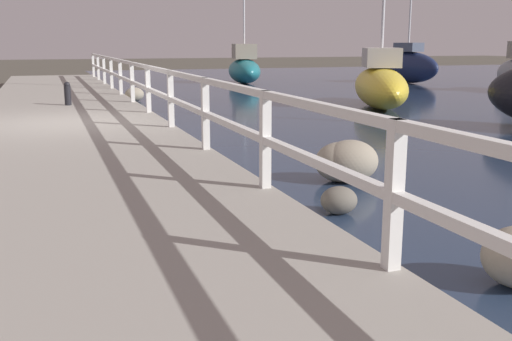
% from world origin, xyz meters
% --- Properties ---
extents(ground_plane, '(120.00, 120.00, 0.00)m').
position_xyz_m(ground_plane, '(0.00, 0.00, 0.00)').
color(ground_plane, '#4C473D').
extents(dock_walkway, '(3.66, 36.00, 0.36)m').
position_xyz_m(dock_walkway, '(0.00, 0.00, 0.18)').
color(dock_walkway, '#9E998E').
rests_on(dock_walkway, ground).
extents(railing, '(0.10, 32.50, 1.04)m').
position_xyz_m(railing, '(1.73, -0.00, 1.06)').
color(railing, white).
rests_on(railing, dock_walkway).
extents(boulder_near_dock, '(0.42, 0.38, 0.31)m').
position_xyz_m(boulder_near_dock, '(2.58, -6.30, 0.16)').
color(boulder_near_dock, '#666056').
rests_on(boulder_near_dock, ground).
extents(boulder_far_strip, '(0.73, 0.66, 0.55)m').
position_xyz_m(boulder_far_strip, '(3.34, -4.88, 0.28)').
color(boulder_far_strip, gray).
rests_on(boulder_far_strip, ground).
extents(boulder_upstream, '(0.61, 0.55, 0.46)m').
position_xyz_m(boulder_upstream, '(2.32, 7.61, 0.23)').
color(boulder_upstream, gray).
rests_on(boulder_upstream, ground).
extents(boulder_mid_strip, '(0.78, 0.70, 0.58)m').
position_xyz_m(boulder_mid_strip, '(3.44, -4.95, 0.29)').
color(boulder_mid_strip, gray).
rests_on(boulder_mid_strip, ground).
extents(mooring_bollard, '(0.16, 0.16, 0.58)m').
position_xyz_m(mooring_bollard, '(0.10, 3.45, 0.65)').
color(mooring_bollard, black).
rests_on(mooring_bollard, dock_walkway).
extents(sailboat_navy, '(1.48, 4.07, 8.24)m').
position_xyz_m(sailboat_navy, '(15.74, 12.41, 0.83)').
color(sailboat_navy, '#192347').
rests_on(sailboat_navy, water_surface).
extents(sailboat_yellow, '(3.51, 5.63, 8.02)m').
position_xyz_m(sailboat_yellow, '(8.86, 3.35, 0.69)').
color(sailboat_yellow, gold).
rests_on(sailboat_yellow, water_surface).
extents(sailboat_teal, '(2.16, 4.25, 5.72)m').
position_xyz_m(sailboat_teal, '(8.40, 14.65, 0.72)').
color(sailboat_teal, '#1E707A').
rests_on(sailboat_teal, water_surface).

